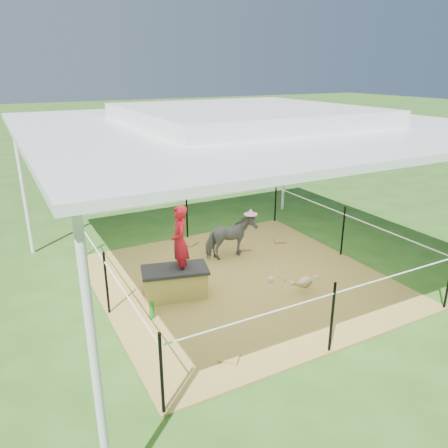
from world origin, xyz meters
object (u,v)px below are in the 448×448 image
straw_bale (175,284)px  trash_barrel (256,165)px  pony (231,238)px  green_bottle (152,310)px  foal (305,279)px  woman (179,236)px  picnic_table_near (149,162)px  picnic_table_far (236,147)px  distant_person (192,161)px

straw_bale → trash_barrel: trash_barrel is taller
pony → green_bottle: bearing=120.0°
pony → foal: pony is taller
woman → green_bottle: 1.17m
straw_bale → green_bottle: 0.72m
woman → green_bottle: size_ratio=4.32×
pony → trash_barrel: 6.36m
green_bottle → picnic_table_near: size_ratio=0.15×
pony → trash_barrel: size_ratio=1.02×
foal → picnic_table_far: picnic_table_far is taller
pony → trash_barrel: bearing=-39.6°
foal → picnic_table_near: (0.70, 9.57, 0.10)m
foal → trash_barrel: 7.67m
foal → picnic_table_far: 11.54m
picnic_table_near → distant_person: (1.02, -1.40, 0.18)m
straw_bale → distant_person: bearing=63.9°
picnic_table_near → distant_person: bearing=-76.5°
green_bottle → pony: 2.45m
straw_bale → pony: 1.74m
picnic_table_far → green_bottle: bearing=-112.0°
green_bottle → distant_person: 8.79m
woman → picnic_table_far: woman is taller
foal → picnic_table_near: 9.60m
trash_barrel → distant_person: 2.12m
woman → green_bottle: bearing=-40.9°
woman → picnic_table_near: (2.47, 8.70, -0.67)m
distant_person → trash_barrel: bearing=158.6°
straw_bale → green_bottle: bearing=-140.7°
picnic_table_far → distant_person: 3.83m
foal → trash_barrel: size_ratio=0.89×
straw_bale → picnic_table_near: picnic_table_near is taller
picnic_table_far → foal: bearing=-101.0°
green_bottle → foal: bearing=-10.0°
green_bottle → trash_barrel: (5.81, 6.45, 0.31)m
straw_bale → distant_person: 8.14m
straw_bale → foal: foal is taller
pony → picnic_table_near: 7.89m
picnic_table_near → straw_bale: bearing=-128.9°
straw_bale → green_bottle: straw_bale is taller
picnic_table_near → picnic_table_far: picnic_table_far is taller
pony → picnic_table_far: bearing=-33.5°
woman → pony: (1.39, 0.89, -0.59)m
woman → green_bottle: (-0.65, -0.45, -0.87)m
trash_barrel → distant_person: size_ratio=0.86×
woman → distant_person: woman is taller
woman → picnic_table_far: bearing=160.5°
picnic_table_far → distant_person: (-3.02, -2.35, 0.11)m
straw_bale → picnic_table_near: (2.57, 8.70, 0.12)m
straw_bale → trash_barrel: size_ratio=1.02×
green_bottle → distant_person: (4.13, 7.75, 0.38)m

